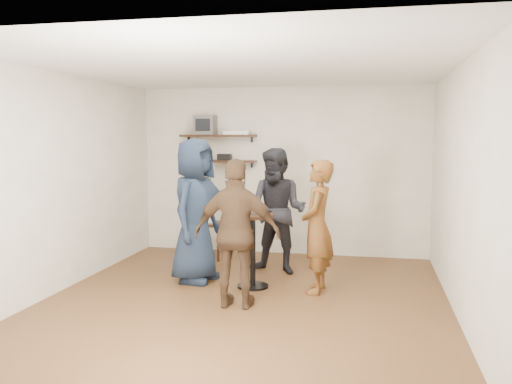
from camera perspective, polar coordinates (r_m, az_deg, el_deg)
room at (r=6.02m, az=-1.08°, el=0.68°), size 4.58×5.08×2.68m
shelf_upper at (r=8.55m, az=-4.02°, el=5.93°), size 1.20×0.25×0.04m
shelf_lower at (r=8.56m, az=-4.00°, el=3.25°), size 1.20×0.25×0.04m
crt_monitor at (r=8.61m, az=-5.33°, el=7.03°), size 0.32×0.30×0.30m
dvd_deck at (r=8.47m, az=-1.97°, el=6.26°), size 0.40×0.24×0.06m
radio at (r=8.53m, az=-3.33°, el=3.70°), size 0.22×0.10×0.10m
power_strip at (r=8.71m, az=-6.29°, el=3.49°), size 0.30×0.05×0.03m
side_table at (r=8.21m, az=-4.88°, el=-3.85°), size 0.52×0.52×0.55m
vase_lilies at (r=8.15m, az=-4.92°, el=-1.05°), size 0.20×0.20×0.99m
drinks_table at (r=6.62m, az=-0.34°, el=-5.12°), size 0.50×0.50×0.91m
wine_glass_fl at (r=6.53m, az=-0.85°, el=-1.16°), size 0.07×0.07×0.20m
wine_glass_fr at (r=6.50m, az=0.10°, el=-1.13°), size 0.07×0.07×0.21m
wine_glass_bl at (r=6.60m, az=-0.34°, el=-1.04°), size 0.07×0.07×0.21m
wine_glass_br at (r=6.54m, az=-0.20°, el=-1.12°), size 0.07×0.07×0.21m
person_plaid at (r=6.43m, az=6.47°, el=-3.62°), size 0.40×0.59×1.58m
person_dark at (r=7.28m, az=2.28°, el=-2.01°), size 0.94×0.80×1.69m
person_navy at (r=6.89m, az=-6.42°, el=-1.95°), size 0.72×0.97×1.82m
person_brown at (r=5.82m, az=-2.00°, el=-4.41°), size 0.95×0.39×1.61m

